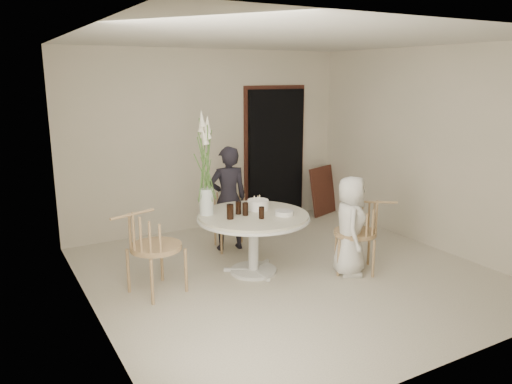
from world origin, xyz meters
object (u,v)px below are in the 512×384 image
chair_left (145,241)px  chair_far (229,208)px  boy (350,226)px  flower_vase (205,166)px  girl (228,199)px  birthday_cake (258,205)px  table (253,223)px  chair_right (366,225)px

chair_left → chair_far: bearing=-72.8°
boy → flower_vase: flower_vase is taller
girl → birthday_cake: bearing=102.3°
girl → table: bearing=92.6°
girl → flower_vase: 1.06m
flower_vase → chair_left: bearing=-161.7°
table → birthday_cake: (0.15, 0.15, 0.18)m
girl → chair_far: bearing=-113.0°
table → birthday_cake: size_ratio=5.21×
chair_far → chair_right: (1.01, -1.62, 0.04)m
girl → birthday_cake: (0.03, -0.75, 0.08)m
table → chair_right: 1.35m
table → flower_vase: flower_vase is taller
boy → birthday_cake: size_ratio=4.66×
chair_left → flower_vase: size_ratio=0.79×
chair_right → flower_vase: flower_vase is taller
chair_far → chair_left: (-1.50, -1.02, 0.09)m
table → girl: girl is taller
birthday_cake → flower_vase: bearing=169.4°
girl → birthday_cake: size_ratio=5.54×
chair_right → boy: boy is taller
chair_far → girl: girl is taller
chair_right → chair_far: bearing=-113.7°
birthday_cake → flower_vase: (-0.63, 0.12, 0.52)m
chair_right → boy: 0.23m
chair_left → birthday_cake: chair_left is taller
table → chair_far: 1.03m
chair_left → girl: (1.43, 0.91, 0.09)m
chair_left → birthday_cake: 1.48m
chair_far → chair_right: size_ratio=0.94×
chair_far → flower_vase: bearing=-119.5°
chair_right → chair_left: size_ratio=0.92×
chair_right → girl: bearing=-110.1°
girl → flower_vase: (-0.60, -0.64, 0.60)m
chair_left → birthday_cake: (1.46, 0.16, 0.17)m
chair_right → chair_left: bearing=-69.2°
chair_far → chair_left: 1.82m
chair_right → flower_vase: 2.03m
table → boy: 1.14m
table → chair_far: bearing=79.5°
table → chair_far: chair_far is taller
birthday_cake → flower_vase: flower_vase is taller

